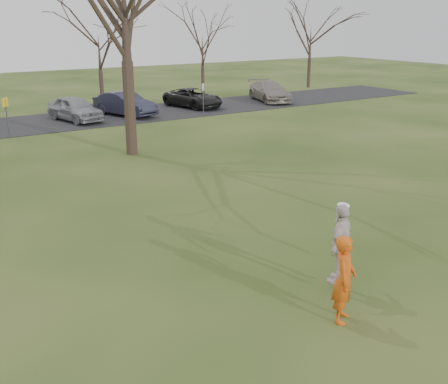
{
  "coord_description": "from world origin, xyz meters",
  "views": [
    {
      "loc": [
        -7.4,
        -7.49,
        5.95
      ],
      "look_at": [
        0.0,
        4.0,
        1.5
      ],
      "focal_mm": 42.54,
      "sensor_mm": 36.0,
      "label": 1
    }
  ],
  "objects_px": {
    "car_5": "(125,104)",
    "car_4": "(75,109)",
    "player_defender": "(344,279)",
    "car_6": "(193,98)",
    "car_7": "(270,91)",
    "catching_play": "(341,244)"
  },
  "relations": [
    {
      "from": "catching_play",
      "to": "car_7",
      "type": "bearing_deg",
      "value": 55.59
    },
    {
      "from": "car_5",
      "to": "car_4",
      "type": "bearing_deg",
      "value": 161.77
    },
    {
      "from": "car_5",
      "to": "catching_play",
      "type": "distance_m",
      "value": 24.95
    },
    {
      "from": "car_5",
      "to": "car_6",
      "type": "bearing_deg",
      "value": -13.45
    },
    {
      "from": "car_7",
      "to": "car_4",
      "type": "bearing_deg",
      "value": -163.73
    },
    {
      "from": "catching_play",
      "to": "car_5",
      "type": "bearing_deg",
      "value": 78.42
    },
    {
      "from": "player_defender",
      "to": "car_6",
      "type": "height_order",
      "value": "player_defender"
    },
    {
      "from": "player_defender",
      "to": "car_6",
      "type": "distance_m",
      "value": 28.35
    },
    {
      "from": "car_6",
      "to": "car_7",
      "type": "xyz_separation_m",
      "value": [
        6.37,
        -0.57,
        0.08
      ]
    },
    {
      "from": "car_6",
      "to": "car_7",
      "type": "distance_m",
      "value": 6.4
    },
    {
      "from": "car_7",
      "to": "catching_play",
      "type": "distance_m",
      "value": 29.68
    },
    {
      "from": "car_5",
      "to": "car_7",
      "type": "height_order",
      "value": "car_5"
    },
    {
      "from": "catching_play",
      "to": "player_defender",
      "type": "bearing_deg",
      "value": -130.95
    },
    {
      "from": "car_4",
      "to": "car_5",
      "type": "xyz_separation_m",
      "value": [
        3.29,
        0.1,
        0.01
      ]
    },
    {
      "from": "car_7",
      "to": "catching_play",
      "type": "bearing_deg",
      "value": -108.69
    },
    {
      "from": "car_5",
      "to": "catching_play",
      "type": "bearing_deg",
      "value": -121.54
    },
    {
      "from": "car_4",
      "to": "car_7",
      "type": "relative_size",
      "value": 0.87
    },
    {
      "from": "car_5",
      "to": "catching_play",
      "type": "height_order",
      "value": "catching_play"
    },
    {
      "from": "player_defender",
      "to": "catching_play",
      "type": "xyz_separation_m",
      "value": [
        0.84,
        0.97,
        0.23
      ]
    },
    {
      "from": "car_6",
      "to": "car_7",
      "type": "relative_size",
      "value": 0.94
    },
    {
      "from": "car_7",
      "to": "car_5",
      "type": "bearing_deg",
      "value": -164.07
    },
    {
      "from": "player_defender",
      "to": "car_7",
      "type": "height_order",
      "value": "player_defender"
    }
  ]
}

